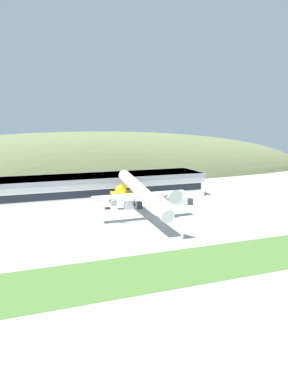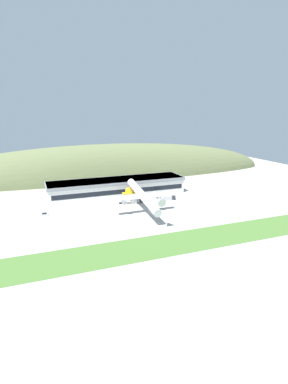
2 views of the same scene
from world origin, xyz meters
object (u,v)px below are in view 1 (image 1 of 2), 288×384
terminal_building (103,186)px  box_truck (183,202)px  cargo_airplane (142,193)px  service_car_1 (150,204)px  traffic_cone_1 (127,216)px  service_car_2 (107,210)px  traffic_cone_0 (94,217)px  fuel_truck (133,205)px

terminal_building → box_truck: (28.96, -24.39, -5.02)m
cargo_airplane → box_truck: 33.75m
service_car_1 → traffic_cone_1: (-15.42, -14.89, -0.33)m
service_car_1 → traffic_cone_1: bearing=-136.0°
terminal_building → box_truck: terminal_building is taller
service_car_1 → traffic_cone_1: service_car_1 is taller
cargo_airplane → box_truck: (26.31, 19.08, -9.08)m
service_car_2 → traffic_cone_0: 10.95m
fuel_truck → service_car_2: bearing=179.0°
cargo_airplane → service_car_2: cargo_airplane is taller
traffic_cone_1 → cargo_airplane: bearing=-68.4°
cargo_airplane → service_car_1: 27.77m
service_car_1 → traffic_cone_0: service_car_1 is taller
service_car_1 → traffic_cone_0: 29.01m
terminal_building → service_car_2: (-4.66, -23.29, -5.82)m
terminal_building → box_truck: size_ratio=11.41×
box_truck → traffic_cone_0: 41.59m
traffic_cone_0 → traffic_cone_1: (11.51, -4.11, 0.00)m
service_car_1 → service_car_2: size_ratio=1.08×
terminal_building → service_car_1: (14.91, -20.60, -5.81)m
box_truck → service_car_1: bearing=164.9°
service_car_2 → box_truck: bearing=-1.9°
cargo_airplane → traffic_cone_0: (-14.67, 12.10, -10.20)m
cargo_airplane → traffic_cone_0: size_ratio=93.38×
fuel_truck → traffic_cone_0: size_ratio=12.42×
service_car_1 → fuel_truck: 9.04m
box_truck → service_car_2: bearing=178.1°
traffic_cone_0 → traffic_cone_1: bearing=-19.7°
cargo_airplane → service_car_2: (-7.31, 20.19, -9.87)m
cargo_airplane → service_car_1: cargo_airplane is taller
terminal_building → fuel_truck: (6.39, -23.49, -4.95)m
terminal_building → service_car_1: bearing=-54.1°
terminal_building → fuel_truck: bearing=-74.8°
service_car_2 → box_truck: box_truck is taller
service_car_1 → traffic_cone_0: size_ratio=7.18×
service_car_1 → box_truck: bearing=-15.1°
terminal_building → cargo_airplane: bearing=-86.5°
service_car_1 → cargo_airplane: bearing=-118.2°
fuel_truck → box_truck: 22.59m
terminal_building → traffic_cone_1: 36.02m
cargo_airplane → traffic_cone_0: bearing=140.5°
service_car_2 → fuel_truck: size_ratio=0.53×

